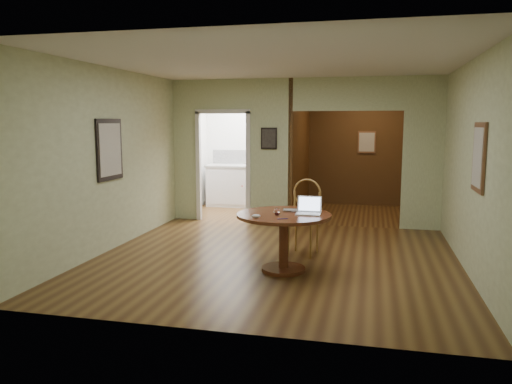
% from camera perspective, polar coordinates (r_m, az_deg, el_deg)
% --- Properties ---
extents(floor, '(5.00, 5.00, 0.00)m').
position_cam_1_polar(floor, '(7.03, 2.14, -7.69)').
color(floor, '#442813').
rests_on(floor, ground).
extents(room_shell, '(5.20, 7.50, 5.00)m').
position_cam_1_polar(room_shell, '(9.92, 2.95, 4.43)').
color(room_shell, silver).
rests_on(room_shell, ground).
extents(dining_table, '(1.20, 1.20, 0.75)m').
position_cam_1_polar(dining_table, '(6.37, 3.18, -4.21)').
color(dining_table, maroon).
rests_on(dining_table, ground).
extents(chair, '(0.53, 0.53, 1.09)m').
position_cam_1_polar(chair, '(7.22, 5.59, -2.37)').
color(chair, '#A37A39').
rests_on(chair, ground).
extents(open_laptop, '(0.31, 0.27, 0.22)m').
position_cam_1_polar(open_laptop, '(6.35, 6.06, -1.94)').
color(open_laptop, silver).
rests_on(open_laptop, dining_table).
extents(closed_laptop, '(0.36, 0.25, 0.03)m').
position_cam_1_polar(closed_laptop, '(6.44, 4.62, -2.20)').
color(closed_laptop, silver).
rests_on(closed_laptop, dining_table).
extents(mouse, '(0.13, 0.09, 0.05)m').
position_cam_1_polar(mouse, '(6.04, -0.01, -2.77)').
color(mouse, silver).
rests_on(mouse, dining_table).
extents(wine_glass, '(0.08, 0.08, 0.09)m').
position_cam_1_polar(wine_glass, '(6.22, 2.43, -2.26)').
color(wine_glass, white).
rests_on(wine_glass, dining_table).
extents(pen, '(0.12, 0.06, 0.01)m').
position_cam_1_polar(pen, '(5.98, 3.05, -3.08)').
color(pen, '#0C0B53').
rests_on(pen, dining_table).
extents(kitchen_cabinet, '(2.06, 0.60, 0.94)m').
position_cam_1_polar(kitchen_cabinet, '(11.26, -0.49, 0.70)').
color(kitchen_cabinet, white).
rests_on(kitchen_cabinet, ground).
extents(grocery_bag, '(0.35, 0.31, 0.33)m').
position_cam_1_polar(grocery_bag, '(11.10, 1.64, 3.88)').
color(grocery_bag, '#B9AF87').
rests_on(grocery_bag, kitchen_cabinet).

